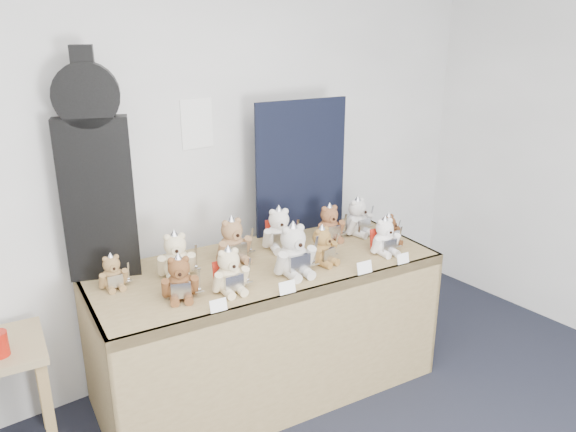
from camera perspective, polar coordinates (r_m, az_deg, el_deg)
room_shell at (r=3.48m, az=-9.22°, el=9.24°), size 6.00×6.00×6.00m
display_table at (r=3.30m, az=-1.68°, el=-8.15°), size 2.10×1.08×0.84m
guitar_case at (r=3.11m, az=-19.01°, el=4.45°), size 0.39×0.24×1.23m
navy_board at (r=3.68m, az=1.34°, el=5.00°), size 0.65×0.11×0.87m
teddy_front_far_left at (r=2.90m, az=-10.94°, el=-6.37°), size 0.21×0.20×0.26m
teddy_front_left at (r=2.93m, az=-5.97°, el=-5.71°), size 0.22×0.19×0.27m
teddy_front_centre at (r=3.10m, az=0.59°, el=-3.70°), size 0.27×0.23×0.33m
teddy_front_right at (r=3.25m, az=3.52°, el=-3.17°), size 0.21×0.18×0.25m
teddy_front_far_right at (r=3.44m, az=9.78°, el=-2.18°), size 0.21×0.18×0.25m
teddy_front_end at (r=3.58m, az=10.18°, el=-1.52°), size 0.19×0.17×0.22m
teddy_back_left at (r=3.14m, az=-11.31°, el=-4.11°), size 0.23×0.22×0.29m
teddy_back_centre_left at (r=3.29m, az=-5.63°, el=-2.64°), size 0.24×0.20×0.30m
teddy_back_centre_right at (r=3.45m, az=-0.90°, el=-1.50°), size 0.24×0.23×0.30m
teddy_back_right at (r=3.60m, az=4.24°, el=-0.85°), size 0.22×0.20×0.26m
teddy_back_end at (r=3.72m, az=7.11°, el=-0.22°), size 0.23×0.19×0.28m
teddy_back_far_left at (r=3.10m, az=-17.39°, el=-5.57°), size 0.17×0.14×0.21m
entry_card_a at (r=2.77m, az=-7.09°, el=-9.00°), size 0.09×0.03×0.06m
entry_card_b at (r=2.92m, az=-0.08°, el=-7.27°), size 0.10×0.03×0.07m
entry_card_c at (r=3.17m, az=7.77°, el=-5.21°), size 0.10×0.03×0.07m
entry_card_d at (r=3.33m, az=11.60°, el=-4.25°), size 0.09×0.03×0.06m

